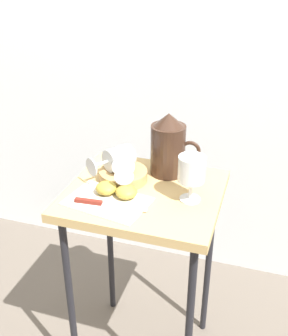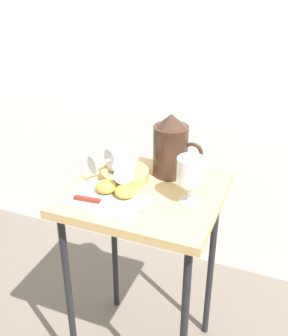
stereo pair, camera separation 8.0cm
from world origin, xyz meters
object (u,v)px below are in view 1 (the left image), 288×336
object	(u,v)px
wine_glass_tipped_far	(118,158)
wine_glass_upright	(191,171)
wine_glass_tipped_near	(123,161)
apple_half_left	(106,188)
knife	(100,203)
apple_half_right	(126,192)
pitcher	(168,150)
basket_tray	(123,175)
table	(144,214)

from	to	relation	value
wine_glass_tipped_far	wine_glass_upright	bearing A→B (deg)	-13.79
wine_glass_tipped_near	apple_half_left	size ratio (longest dim) A/B	2.47
wine_glass_tipped_far	apple_half_left	world-z (taller)	wine_glass_tipped_far
apple_half_left	knife	bearing A→B (deg)	-85.05
wine_glass_tipped_near	apple_half_right	bearing A→B (deg)	-65.32
pitcher	apple_half_right	world-z (taller)	pitcher
pitcher	wine_glass_upright	size ratio (longest dim) A/B	1.48
apple_half_left	apple_half_right	xyz separation A→B (m)	(0.07, -0.00, 0.00)
basket_tray	wine_glass_tipped_near	distance (m)	0.05
wine_glass_upright	wine_glass_tipped_far	distance (m)	0.26
table	pitcher	size ratio (longest dim) A/B	3.41
wine_glass_tipped_near	apple_half_left	world-z (taller)	wine_glass_tipped_near
table	wine_glass_upright	size ratio (longest dim) A/B	5.04
wine_glass_upright	wine_glass_tipped_far	bearing A→B (deg)	166.21
basket_tray	knife	size ratio (longest dim) A/B	0.71
basket_tray	apple_half_right	xyz separation A→B (m)	(0.05, -0.10, 0.00)
pitcher	knife	size ratio (longest dim) A/B	0.96
wine_glass_upright	apple_half_left	bearing A→B (deg)	-169.45
table	basket_tray	bearing A→B (deg)	152.85
table	basket_tray	xyz separation A→B (m)	(-0.08, 0.04, 0.11)
table	apple_half_left	xyz separation A→B (m)	(-0.10, -0.06, 0.11)
basket_tray	knife	bearing A→B (deg)	-94.56
apple_half_left	table	bearing A→B (deg)	28.91
wine_glass_tipped_far	knife	bearing A→B (deg)	-87.32
pitcher	wine_glass_upright	bearing A→B (deg)	-53.20
table	knife	world-z (taller)	knife
table	wine_glass_upright	xyz separation A→B (m)	(0.15, -0.01, 0.19)
table	wine_glass_tipped_near	world-z (taller)	wine_glass_tipped_near
apple_half_left	apple_half_right	world-z (taller)	same
table	apple_half_right	size ratio (longest dim) A/B	10.96
pitcher	apple_half_left	distance (m)	0.25
pitcher	wine_glass_tipped_far	distance (m)	0.17
apple_half_right	knife	world-z (taller)	apple_half_right
basket_tray	knife	xyz separation A→B (m)	(-0.01, -0.17, -0.01)
table	knife	size ratio (longest dim) A/B	3.29
basket_tray	wine_glass_upright	size ratio (longest dim) A/B	1.08
wine_glass_tipped_far	apple_half_right	size ratio (longest dim) A/B	2.43
wine_glass_tipped_near	knife	xyz separation A→B (m)	(-0.02, -0.16, -0.06)
pitcher	wine_glass_tipped_near	distance (m)	0.16
pitcher	apple_half_right	bearing A→B (deg)	-111.62
knife	table	bearing A→B (deg)	51.78
basket_tray	pitcher	bearing A→B (deg)	36.20
table	apple_half_left	size ratio (longest dim) A/B	10.96
apple_half_left	pitcher	bearing A→B (deg)	53.08
wine_glass_tipped_far	apple_half_left	bearing A→B (deg)	-88.71
wine_glass_tipped_near	knife	size ratio (longest dim) A/B	0.74
table	pitcher	xyz separation A→B (m)	(0.04, 0.14, 0.18)
table	basket_tray	size ratio (longest dim) A/B	4.65
table	apple_half_left	distance (m)	0.16
wine_glass_upright	wine_glass_tipped_near	size ratio (longest dim) A/B	0.88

